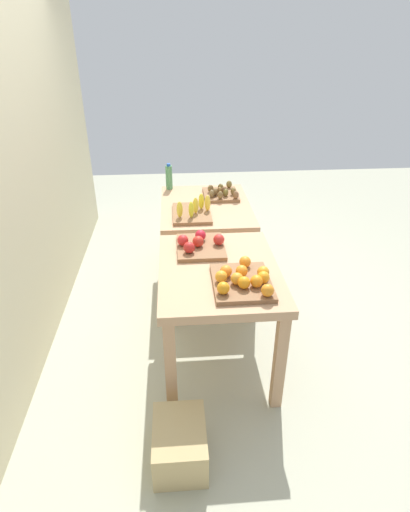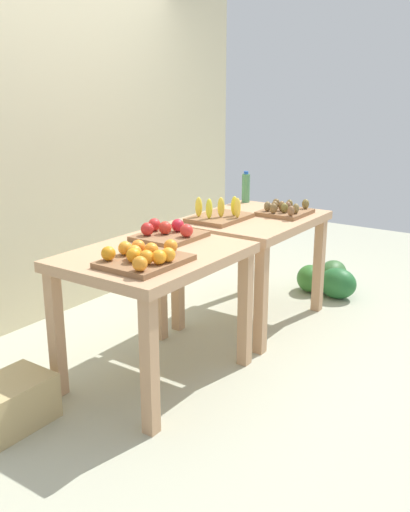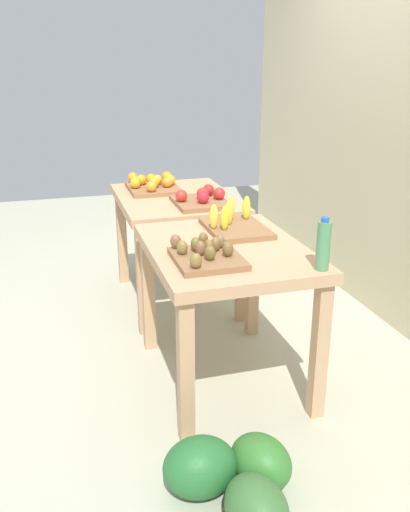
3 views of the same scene
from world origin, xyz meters
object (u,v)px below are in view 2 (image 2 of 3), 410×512
Objects in this scene: kiwi_bin at (285,210)px; water_bottle at (246,188)px; display_table_left at (154,271)px; display_table_right at (252,233)px; apple_bin at (168,233)px; watermelon_pile at (328,279)px; cardboard_produce_box at (12,403)px; orange_bin at (144,257)px; banana_crate at (220,215)px.

kiwi_bin is 1.45× the size of water_bottle.
display_table_left is 4.11× the size of water_bottle.
display_table_right is 0.87m from apple_bin.
kiwi_bin is 0.56m from water_bottle.
watermelon_pile is at bearing -15.46° from display_table_right.
water_bottle reaches higher than watermelon_pile.
kiwi_bin reaches higher than watermelon_pile.
display_table_right is 2.60× the size of cardboard_produce_box.
display_table_right is 2.03m from cardboard_produce_box.
display_table_left is at bearing 172.98° from watermelon_pile.
display_table_left is 2.60× the size of apple_bin.
orange_bin is 1.11× the size of cardboard_produce_box.
display_table_left is at bearing 28.58° from orange_bin.
cardboard_produce_box is (-2.12, 0.46, -0.71)m from kiwi_bin.
water_bottle is 0.43× the size of watermelon_pile.
banana_crate reaches higher than apple_bin.
orange_bin is 1.14m from banana_crate.
apple_bin is 0.61m from banana_crate.
display_table_right reaches higher than watermelon_pile.
cardboard_produce_box is at bearing 174.25° from banana_crate.
watermelon_pile is (0.90, -0.25, -0.56)m from display_table_right.
apple_bin is at bearing 168.40° from watermelon_pile.
water_bottle reaches higher than apple_bin.
watermelon_pile is 1.47× the size of cardboard_produce_box.
orange_bin reaches higher than cardboard_produce_box.
display_table_right is 0.29m from kiwi_bin.
watermelon_pile is (2.25, -0.12, -0.72)m from orange_bin.
apple_bin is at bearing -9.94° from cardboard_produce_box.
kiwi_bin reaches higher than cardboard_produce_box.
banana_crate reaches higher than orange_bin.
apple_bin reaches higher than watermelon_pile.
display_table_left is 2.36× the size of banana_crate.
watermelon_pile is (1.14, -0.38, -0.72)m from banana_crate.
water_bottle reaches higher than orange_bin.
orange_bin is 2.36m from watermelon_pile.
orange_bin is (-0.23, -0.12, 0.16)m from display_table_left.
banana_crate is at bearing 161.60° from watermelon_pile.
banana_crate reaches higher than watermelon_pile.
kiwi_bin is at bearing -14.83° from apple_bin.
apple_bin reaches higher than kiwi_bin.
watermelon_pile is at bearing -6.80° from kiwi_bin.
display_table_left is 2.84× the size of kiwi_bin.
watermelon_pile is (0.45, -0.57, -0.80)m from water_bottle.
display_table_right is 1.09m from watermelon_pile.
kiwi_bin reaches higher than display_table_right.
cardboard_produce_box is (-2.83, 0.55, 0.00)m from watermelon_pile.
watermelon_pile is at bearing -51.61° from water_bottle.
kiwi_bin is at bearing -12.35° from cardboard_produce_box.
banana_crate is at bearing 8.35° from display_table_left.
kiwi_bin is (0.19, -0.16, 0.15)m from display_table_right.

